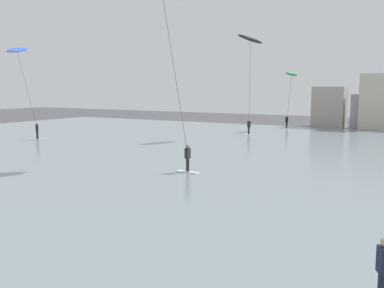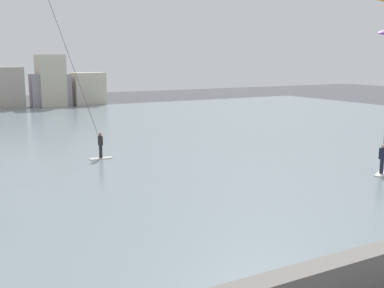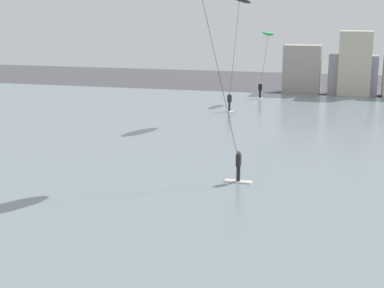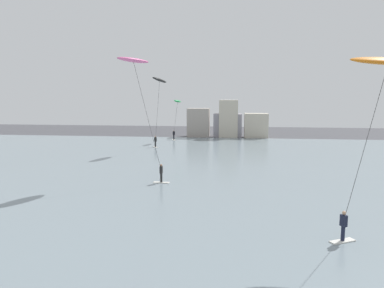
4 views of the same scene
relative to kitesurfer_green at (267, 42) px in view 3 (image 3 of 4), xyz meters
name	(u,v)px [view 3 (image 3 of 4)]	position (x,y,z in m)	size (l,w,h in m)	color
water_bay	(284,153)	(4.40, -20.71, -5.74)	(84.00, 52.00, 0.10)	gray
far_shore_buildings	(351,70)	(7.79, 7.09, -3.14)	(14.29, 3.62, 6.67)	#A89E93
kitesurfer_green	(267,42)	(0.00, 0.00, 0.00)	(1.95, 3.50, 6.81)	silver
kitesurfer_black	(239,9)	(-0.78, -10.13, 2.99)	(2.94, 5.71, 9.98)	silver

